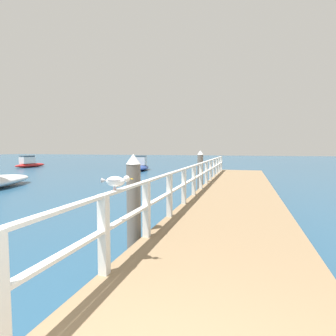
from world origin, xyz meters
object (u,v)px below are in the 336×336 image
object	(u,v)px
seagull_foreground	(116,181)
boat_3	(141,165)
dock_piling_near	(134,204)
dock_piling_far	(200,171)
boat_2	(29,163)

from	to	relation	value
seagull_foreground	boat_3	size ratio (longest dim) A/B	0.10
dock_piling_near	boat_3	size ratio (longest dim) A/B	0.43
dock_piling_near	dock_piling_far	size ratio (longest dim) A/B	1.00
boat_2	boat_3	bearing A→B (deg)	-177.91
dock_piling_far	boat_2	xyz separation A→B (m)	(-21.16, 11.67, -0.58)
boat_3	boat_2	bearing A→B (deg)	166.10
dock_piling_far	boat_3	xyz separation A→B (m)	(-7.74, 11.55, -0.55)
boat_2	seagull_foreground	bearing A→B (deg)	137.88
boat_2	boat_3	size ratio (longest dim) A/B	0.87
dock_piling_far	boat_2	size ratio (longest dim) A/B	0.49
boat_2	boat_3	distance (m)	13.42
boat_2	dock_piling_near	bearing A→B (deg)	139.47
seagull_foreground	boat_3	world-z (taller)	seagull_foreground
dock_piling_near	dock_piling_far	distance (m)	8.17
dock_piling_near	seagull_foreground	world-z (taller)	dock_piling_near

